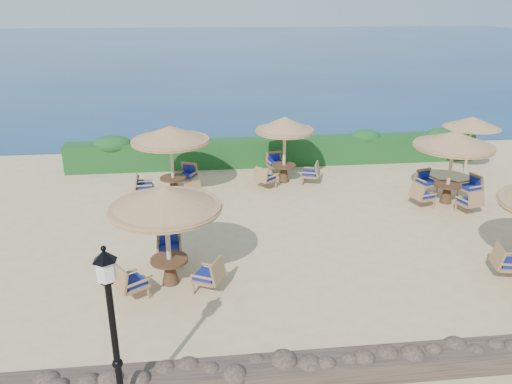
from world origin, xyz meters
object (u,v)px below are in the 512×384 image
object	(u,v)px
extra_parasol	(472,122)
cafe_set_2	(171,146)
cafe_set_3	(285,139)
lamp_post	(115,346)
cafe_set_4	(452,154)
cafe_set_0	(166,215)

from	to	relation	value
extra_parasol	cafe_set_2	size ratio (longest dim) A/B	0.84
cafe_set_2	cafe_set_3	bearing A→B (deg)	13.19
lamp_post	cafe_set_3	xyz separation A→B (m)	(4.78, 11.77, 0.22)
cafe_set_2	cafe_set_3	size ratio (longest dim) A/B	1.04
cafe_set_4	extra_parasol	bearing A→B (deg)	52.58
lamp_post	cafe_set_2	xyz separation A→B (m)	(0.44, 10.76, 0.37)
cafe_set_0	cafe_set_2	distance (m)	6.30
extra_parasol	cafe_set_3	bearing A→B (deg)	-178.33
extra_parasol	cafe_set_2	bearing A→B (deg)	-174.16
lamp_post	extra_parasol	world-z (taller)	lamp_post
extra_parasol	cafe_set_4	world-z (taller)	cafe_set_4
cafe_set_0	cafe_set_4	size ratio (longest dim) A/B	0.98
lamp_post	extra_parasol	size ratio (longest dim) A/B	1.38
extra_parasol	cafe_set_2	world-z (taller)	cafe_set_2
cafe_set_3	lamp_post	bearing A→B (deg)	-112.10
cafe_set_2	cafe_set_4	bearing A→B (deg)	-10.71
cafe_set_2	cafe_set_3	xyz separation A→B (m)	(4.34, 1.02, -0.15)
cafe_set_3	cafe_set_4	distance (m)	6.16
lamp_post	extra_parasol	bearing A→B (deg)	43.60
cafe_set_0	cafe_set_4	bearing A→B (deg)	24.80
extra_parasol	cafe_set_0	distance (m)	14.17
cafe_set_2	cafe_set_0	bearing A→B (deg)	-88.52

